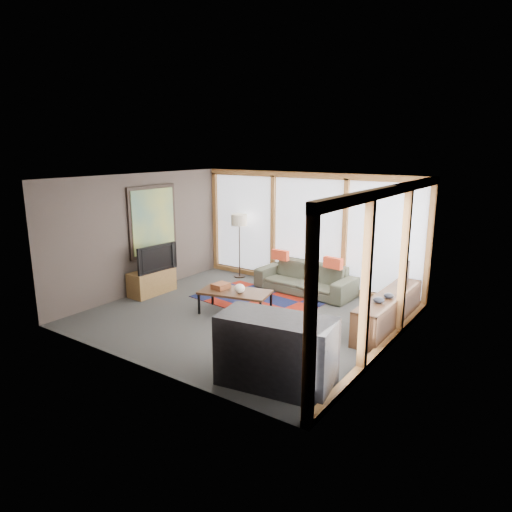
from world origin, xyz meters
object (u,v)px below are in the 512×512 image
Objects in this scene: tv_console at (152,282)px; television at (154,258)px; sofa at (305,278)px; bookshelf at (389,311)px; bar_counter at (276,352)px; floor_lamp at (239,246)px; coffee_table at (235,302)px.

tv_console is 0.57m from television.
sofa is 2.37m from bookshelf.
bar_counter reaches higher than bookshelf.
tv_console is at bearing -110.09° from floor_lamp.
bar_counter is (4.35, -1.80, 0.22)m from tv_console.
television reaches higher than bar_counter.
sofa is at bearing 104.05° from bar_counter.
floor_lamp is 0.64× the size of bookshelf.
coffee_table is 1.26× the size of tv_console.
floor_lamp is 2.59m from coffee_table.
bookshelf reaches higher than coffee_table.
television is at bearing -139.92° from sofa.
floor_lamp is 2.24m from television.
sofa is 1.99m from floor_lamp.
sofa is 1.41× the size of floor_lamp.
coffee_table is (1.45, -2.08, -0.56)m from floor_lamp.
coffee_table is 2.84m from bar_counter.
floor_lamp is 1.48× the size of tv_console.
bookshelf is (2.67, 1.00, 0.08)m from coffee_table.
bookshelf is at bearing -14.63° from floor_lamp.
floor_lamp is at bearing 122.73° from bar_counter.
coffee_table is at bearing -100.82° from sofa.
bar_counter is (3.56, -3.95, -0.30)m from floor_lamp.
floor_lamp is 1.02× the size of bar_counter.
floor_lamp is at bearing 178.35° from sofa.
floor_lamp reaches higher than tv_console.
bookshelf is at bearing -72.99° from television.
bookshelf is 2.93m from bar_counter.
coffee_table is (-0.48, -1.92, -0.10)m from sofa.
television is 0.66× the size of bar_counter.
bookshelf is (2.19, -0.91, -0.02)m from sofa.
coffee_table is at bearing 1.81° from tv_console.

